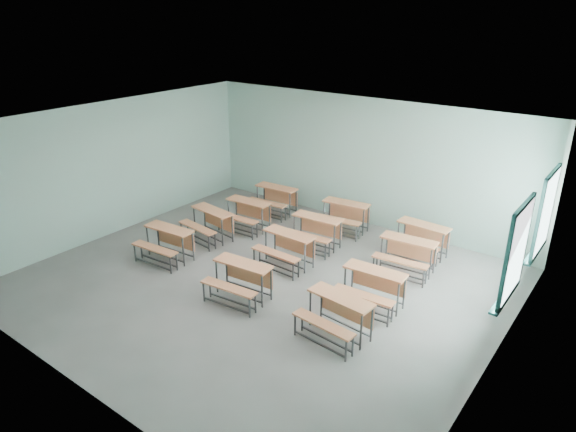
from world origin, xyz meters
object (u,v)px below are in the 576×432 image
at_px(desk_unit_r0c2, 337,311).
at_px(desk_unit_r3c0, 274,196).
at_px(desk_unit_r3c2, 421,236).
at_px(desk_unit_r3c1, 344,213).
at_px(desk_unit_r2c1, 315,228).
at_px(desk_unit_r1c0, 209,220).
at_px(desk_unit_r1c2, 372,284).
at_px(desk_unit_r2c0, 246,211).
at_px(desk_unit_r0c1, 240,276).
at_px(desk_unit_r2c2, 407,251).
at_px(desk_unit_r1c1, 286,245).
at_px(desk_unit_r0c0, 166,239).

relative_size(desk_unit_r0c2, desk_unit_r3c0, 1.02).
xyz_separation_m(desk_unit_r0c2, desk_unit_r3c2, (-0.11, 3.72, 0.00)).
bearing_deg(desk_unit_r3c1, desk_unit_r2c1, -98.91).
relative_size(desk_unit_r3c0, desk_unit_r3c2, 1.00).
bearing_deg(desk_unit_r3c2, desk_unit_r1c0, -150.46).
relative_size(desk_unit_r1c2, desk_unit_r2c1, 0.99).
xyz_separation_m(desk_unit_r0c2, desk_unit_r3c0, (-4.28, 3.77, 0.00)).
height_order(desk_unit_r2c0, desk_unit_r3c0, same).
bearing_deg(desk_unit_r0c1, desk_unit_r2c2, 48.78).
bearing_deg(desk_unit_r3c1, desk_unit_r2c2, -32.80).
distance_m(desk_unit_r1c1, desk_unit_r2c1, 1.11).
bearing_deg(desk_unit_r2c2, desk_unit_r0c0, -154.93).
distance_m(desk_unit_r2c1, desk_unit_r2c2, 2.21).
distance_m(desk_unit_r0c0, desk_unit_r2c2, 5.16).
bearing_deg(desk_unit_r2c2, desk_unit_r1c1, -155.49).
height_order(desk_unit_r0c2, desk_unit_r3c1, same).
bearing_deg(desk_unit_r2c2, desk_unit_r2c1, 178.30).
bearing_deg(desk_unit_r1c2, desk_unit_r0c2, -94.92).
xyz_separation_m(desk_unit_r3c1, desk_unit_r3c2, (2.07, -0.16, 0.00)).
bearing_deg(desk_unit_r0c2, desk_unit_r0c0, -177.34).
height_order(desk_unit_r1c0, desk_unit_r2c0, same).
height_order(desk_unit_r0c1, desk_unit_r2c0, same).
height_order(desk_unit_r1c0, desk_unit_r1c1, same).
relative_size(desk_unit_r2c2, desk_unit_r3c2, 1.02).
height_order(desk_unit_r1c0, desk_unit_r3c0, same).
bearing_deg(desk_unit_r3c0, desk_unit_r2c2, -15.92).
relative_size(desk_unit_r0c1, desk_unit_r1c2, 1.02).
relative_size(desk_unit_r1c0, desk_unit_r1c2, 1.04).
relative_size(desk_unit_r0c2, desk_unit_r2c0, 1.03).
height_order(desk_unit_r0c0, desk_unit_r1c2, same).
bearing_deg(desk_unit_r2c2, desk_unit_r1c0, -169.41).
bearing_deg(desk_unit_r0c1, desk_unit_r1c2, 24.79).
bearing_deg(desk_unit_r3c1, desk_unit_r2c0, -151.99).
relative_size(desk_unit_r0c0, desk_unit_r3c2, 1.01).
bearing_deg(desk_unit_r3c2, desk_unit_r1c1, -131.13).
bearing_deg(desk_unit_r3c1, desk_unit_r0c2, -66.85).
xyz_separation_m(desk_unit_r0c2, desk_unit_r2c0, (-4.19, 2.51, 0.00)).
bearing_deg(desk_unit_r0c1, desk_unit_r3c0, 114.40).
distance_m(desk_unit_r1c0, desk_unit_r2c0, 1.02).
height_order(desk_unit_r0c1, desk_unit_r3c2, same).
distance_m(desk_unit_r3c0, desk_unit_r3c2, 4.17).
distance_m(desk_unit_r2c0, desk_unit_r3c1, 2.43).
relative_size(desk_unit_r0c1, desk_unit_r0c2, 1.00).
bearing_deg(desk_unit_r1c2, desk_unit_r2c0, 159.23).
xyz_separation_m(desk_unit_r1c1, desk_unit_r2c1, (-0.01, 1.11, 0.00)).
bearing_deg(desk_unit_r0c2, desk_unit_r1c2, 93.57).
xyz_separation_m(desk_unit_r1c1, desk_unit_r2c0, (-1.97, 0.96, 0.00)).
height_order(desk_unit_r1c2, desk_unit_r2c0, same).
bearing_deg(desk_unit_r1c0, desk_unit_r2c0, 79.27).
bearing_deg(desk_unit_r0c0, desk_unit_r3c0, 82.29).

